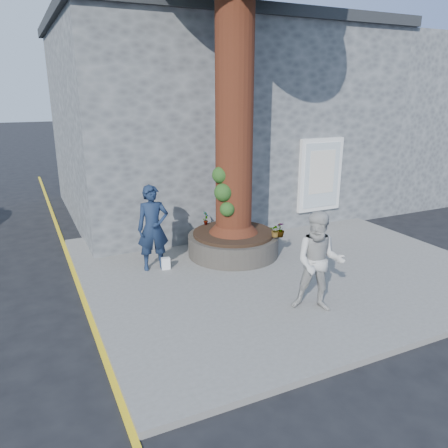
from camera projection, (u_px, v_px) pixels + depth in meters
name	position (u px, v px, depth m)	size (l,w,h in m)	color
ground	(242.00, 296.00, 9.20)	(120.00, 120.00, 0.00)	black
pavement	(277.00, 265.00, 10.67)	(9.00, 8.00, 0.12)	slate
yellow_line	(85.00, 304.00, 8.82)	(0.10, 30.00, 0.01)	yellow
stone_shop	(211.00, 119.00, 15.52)	(10.30, 8.30, 6.30)	#4F5255
neighbour_shop	(380.00, 118.00, 18.85)	(6.00, 8.00, 6.00)	#4F5255
planter	(233.00, 243.00, 11.14)	(2.30, 2.30, 0.60)	black
man	(153.00, 228.00, 10.02)	(0.73, 0.48, 2.00)	#16233D
woman	(319.00, 262.00, 8.11)	(0.94, 0.73, 1.93)	#B7B5AF
shopping_bag	(166.00, 263.00, 10.23)	(0.20, 0.12, 0.28)	white
plant_a	(206.00, 218.00, 11.56)	(0.20, 0.14, 0.38)	gray
plant_b	(246.00, 220.00, 11.41)	(0.21, 0.20, 0.38)	gray
plant_c	(280.00, 230.00, 10.61)	(0.21, 0.21, 0.37)	gray
plant_d	(276.00, 230.00, 10.61)	(0.29, 0.26, 0.33)	gray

